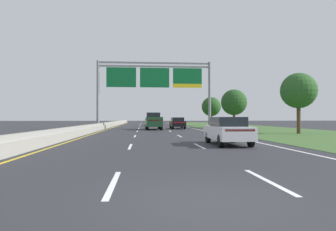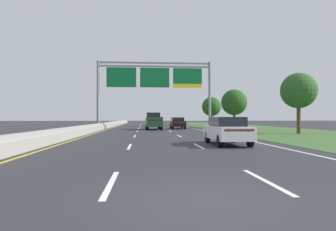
# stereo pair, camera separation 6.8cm
# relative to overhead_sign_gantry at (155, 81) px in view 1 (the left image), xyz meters

# --- Properties ---
(ground_plane) EXTENTS (220.00, 220.00, 0.00)m
(ground_plane) POSITION_rel_overhead_sign_gantry_xyz_m (-0.30, 0.96, -6.39)
(ground_plane) COLOR #2B2B30
(lane_striping) EXTENTS (11.96, 106.00, 0.01)m
(lane_striping) POSITION_rel_overhead_sign_gantry_xyz_m (-0.30, 0.50, -6.39)
(lane_striping) COLOR white
(lane_striping) RESTS_ON ground
(grass_verge_right) EXTENTS (14.00, 110.00, 0.02)m
(grass_verge_right) POSITION_rel_overhead_sign_gantry_xyz_m (13.65, 0.96, -6.38)
(grass_verge_right) COLOR #3D602D
(grass_verge_right) RESTS_ON ground
(median_barrier_concrete) EXTENTS (0.60, 110.00, 0.85)m
(median_barrier_concrete) POSITION_rel_overhead_sign_gantry_xyz_m (-6.90, 0.96, -6.04)
(median_barrier_concrete) COLOR #99968E
(median_barrier_concrete) RESTS_ON ground
(overhead_sign_gantry) EXTENTS (15.06, 0.42, 8.97)m
(overhead_sign_gantry) POSITION_rel_overhead_sign_gantry_xyz_m (0.00, 0.00, 0.00)
(overhead_sign_gantry) COLOR gray
(overhead_sign_gantry) RESTS_ON ground
(pickup_truck_darkgreen) EXTENTS (2.14, 5.45, 2.20)m
(pickup_truck_darkgreen) POSITION_rel_overhead_sign_gantry_xyz_m (-0.17, -0.60, -5.31)
(pickup_truck_darkgreen) COLOR #193D23
(pickup_truck_darkgreen) RESTS_ON ground
(car_black_right_lane_sedan) EXTENTS (1.85, 4.41, 1.57)m
(car_black_right_lane_sedan) POSITION_rel_overhead_sign_gantry_xyz_m (3.19, 1.62, -5.57)
(car_black_right_lane_sedan) COLOR black
(car_black_right_lane_sedan) RESTS_ON ground
(car_gold_centre_lane_sedan) EXTENTS (1.82, 4.40, 1.57)m
(car_gold_centre_lane_sedan) POSITION_rel_overhead_sign_gantry_xyz_m (-0.29, 15.89, -5.57)
(car_gold_centre_lane_sedan) COLOR #A38438
(car_gold_centre_lane_sedan) RESTS_ON ground
(car_white_right_lane_sedan) EXTENTS (1.85, 4.41, 1.57)m
(car_white_right_lane_sedan) POSITION_rel_overhead_sign_gantry_xyz_m (3.31, -22.84, -5.57)
(car_white_right_lane_sedan) COLOR silver
(car_white_right_lane_sedan) RESTS_ON ground
(roadside_tree_near) EXTENTS (3.37, 3.37, 5.80)m
(roadside_tree_near) POSITION_rel_overhead_sign_gantry_xyz_m (13.26, -12.04, -2.30)
(roadside_tree_near) COLOR #4C3823
(roadside_tree_near) RESTS_ON ground
(roadside_tree_mid) EXTENTS (3.84, 3.84, 5.74)m
(roadside_tree_mid) POSITION_rel_overhead_sign_gantry_xyz_m (11.96, 4.29, -2.58)
(roadside_tree_mid) COLOR #4C3823
(roadside_tree_mid) RESTS_ON ground
(roadside_tree_far) EXTENTS (3.53, 3.53, 5.34)m
(roadside_tree_far) POSITION_rel_overhead_sign_gantry_xyz_m (11.00, 15.16, -2.83)
(roadside_tree_far) COLOR #4C3823
(roadside_tree_far) RESTS_ON ground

